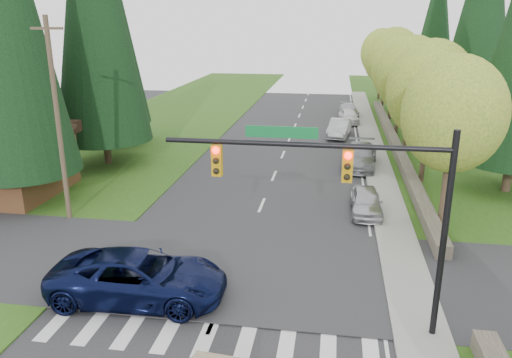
% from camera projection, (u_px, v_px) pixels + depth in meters
% --- Properties ---
extents(grass_east, '(14.00, 110.00, 0.06)m').
position_uv_depth(grass_east, '(487.00, 190.00, 29.85)').
color(grass_east, '#294C14').
rests_on(grass_east, ground).
extents(grass_west, '(14.00, 110.00, 0.06)m').
position_uv_depth(grass_west, '(82.00, 171.00, 33.75)').
color(grass_west, '#294C14').
rests_on(grass_west, ground).
extents(cross_street, '(120.00, 8.00, 0.10)m').
position_uv_depth(cross_street, '(235.00, 269.00, 20.52)').
color(cross_street, '#28282B').
rests_on(cross_street, ground).
extents(sidewalk_east, '(1.80, 80.00, 0.13)m').
position_uv_depth(sidewalk_east, '(380.00, 175.00, 32.63)').
color(sidewalk_east, gray).
rests_on(sidewalk_east, ground).
extents(curb_east, '(0.20, 80.00, 0.13)m').
position_uv_depth(curb_east, '(367.00, 175.00, 32.76)').
color(curb_east, gray).
rests_on(curb_east, ground).
extents(stone_wall_north, '(0.70, 40.00, 0.70)m').
position_uv_depth(stone_wall_north, '(395.00, 144.00, 39.82)').
color(stone_wall_north, '#4C4438').
rests_on(stone_wall_north, ground).
extents(traffic_signal, '(8.70, 0.37, 6.80)m').
position_uv_depth(traffic_signal, '(352.00, 186.00, 15.05)').
color(traffic_signal, black).
rests_on(traffic_signal, ground).
extents(brown_building, '(8.40, 8.40, 5.40)m').
position_uv_depth(brown_building, '(1.00, 142.00, 28.40)').
color(brown_building, '#4C2D19').
rests_on(brown_building, ground).
extents(utility_pole, '(1.60, 0.24, 10.00)m').
position_uv_depth(utility_pole, '(58.00, 120.00, 24.14)').
color(utility_pole, '#473828').
rests_on(utility_pole, ground).
extents(decid_tree_0, '(4.80, 4.80, 8.37)m').
position_uv_depth(decid_tree_0, '(454.00, 114.00, 23.08)').
color(decid_tree_0, '#38281C').
rests_on(decid_tree_0, ground).
extents(decid_tree_1, '(5.20, 5.20, 8.80)m').
position_uv_depth(decid_tree_1, '(430.00, 90.00, 29.59)').
color(decid_tree_1, '#38281C').
rests_on(decid_tree_1, ground).
extents(decid_tree_2, '(5.00, 5.00, 8.82)m').
position_uv_depth(decid_tree_2, '(411.00, 75.00, 36.17)').
color(decid_tree_2, '#38281C').
rests_on(decid_tree_2, ground).
extents(decid_tree_3, '(5.00, 5.00, 8.55)m').
position_uv_depth(decid_tree_3, '(401.00, 70.00, 42.82)').
color(decid_tree_3, '#38281C').
rests_on(decid_tree_3, ground).
extents(decid_tree_4, '(5.40, 5.40, 9.18)m').
position_uv_depth(decid_tree_4, '(394.00, 59.00, 49.27)').
color(decid_tree_4, '#38281C').
rests_on(decid_tree_4, ground).
extents(decid_tree_5, '(4.80, 4.80, 8.30)m').
position_uv_depth(decid_tree_5, '(385.00, 60.00, 56.05)').
color(decid_tree_5, '#38281C').
rests_on(decid_tree_5, ground).
extents(decid_tree_6, '(5.20, 5.20, 8.86)m').
position_uv_depth(decid_tree_6, '(382.00, 53.00, 62.52)').
color(decid_tree_6, '#38281C').
rests_on(decid_tree_6, ground).
extents(conifer_w_b, '(5.44, 5.44, 17.80)m').
position_uv_depth(conifer_w_b, '(0.00, 20.00, 29.35)').
color(conifer_w_b, '#38281C').
rests_on(conifer_w_b, ground).
extents(conifer_w_e, '(5.78, 5.78, 18.80)m').
position_uv_depth(conifer_w_e, '(106.00, 13.00, 38.31)').
color(conifer_w_e, '#38281C').
rests_on(conifer_w_e, ground).
extents(conifer_e_b, '(6.12, 6.12, 19.80)m').
position_uv_depth(conifer_e_b, '(484.00, 6.00, 39.45)').
color(conifer_e_b, '#38281C').
rests_on(conifer_e_b, ground).
extents(conifer_e_c, '(5.10, 5.10, 16.80)m').
position_uv_depth(conifer_e_c, '(436.00, 25.00, 53.23)').
color(conifer_e_c, '#38281C').
rests_on(conifer_e_c, ground).
extents(suv_navy, '(6.51, 3.25, 1.77)m').
position_uv_depth(suv_navy, '(139.00, 277.00, 18.05)').
color(suv_navy, '#0A1033').
rests_on(suv_navy, ground).
extents(parked_car_a, '(1.63, 3.94, 1.34)m').
position_uv_depth(parked_car_a, '(366.00, 202.00, 26.17)').
color(parked_car_a, '#B4B4B9').
rests_on(parked_car_a, ground).
extents(parked_car_b, '(2.68, 5.61, 1.58)m').
position_uv_depth(parked_car_b, '(360.00, 156.00, 34.46)').
color(parked_car_b, gray).
rests_on(parked_car_b, ground).
extents(parked_car_c, '(2.25, 4.87, 1.54)m').
position_uv_depth(parked_car_c, '(339.00, 128.00, 43.40)').
color(parked_car_c, '#9E9EA2').
rests_on(parked_car_c, ground).
extents(parked_car_d, '(2.24, 4.37, 1.43)m').
position_uv_depth(parked_car_d, '(349.00, 116.00, 49.27)').
color(parked_car_d, silver).
rests_on(parked_car_d, ground).
extents(parked_car_e, '(2.26, 4.59, 1.28)m').
position_uv_depth(parked_car_e, '(349.00, 110.00, 53.06)').
color(parked_car_e, '#A2A2A7').
rests_on(parked_car_e, ground).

